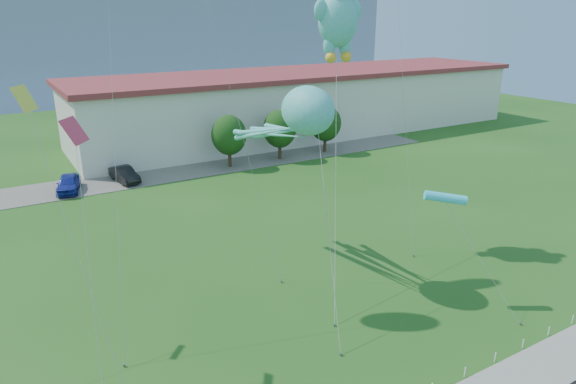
{
  "coord_description": "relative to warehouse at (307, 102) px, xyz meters",
  "views": [
    {
      "loc": [
        -11.18,
        -13.32,
        15.01
      ],
      "look_at": [
        1.54,
        8.0,
        6.44
      ],
      "focal_mm": 32.0,
      "sensor_mm": 36.0,
      "label": 1
    }
  ],
  "objects": [
    {
      "name": "parked_car_black",
      "position": [
        -26.73,
        -9.55,
        -3.35
      ],
      "size": [
        2.15,
        4.5,
        1.42
      ],
      "primitive_type": "imported",
      "rotation": [
        0.0,
        0.0,
        0.15
      ],
      "color": "black",
      "rests_on": "parking_strip"
    },
    {
      "name": "parking_strip",
      "position": [
        -26.0,
        -9.0,
        -4.09
      ],
      "size": [
        70.0,
        6.0,
        0.06
      ],
      "primitive_type": "cube",
      "color": "#59544C",
      "rests_on": "ground"
    },
    {
      "name": "octopus_kite",
      "position": [
        -22.15,
        -33.06,
        5.33
      ],
      "size": [
        4.0,
        13.5,
        11.48
      ],
      "color": "teal",
      "rests_on": "ground"
    },
    {
      "name": "parked_car_blue",
      "position": [
        -31.75,
        -9.91,
        -3.31
      ],
      "size": [
        2.9,
        4.76,
        1.51
      ],
      "primitive_type": "imported",
      "rotation": [
        0.0,
        0.0,
        -0.27
      ],
      "color": "navy",
      "rests_on": "parking_strip"
    },
    {
      "name": "small_kite_pink",
      "position": [
        -34.43,
        -37.13,
        5.5
      ],
      "size": [
        1.73,
        5.91,
        11.26
      ],
      "color": "#D62F48",
      "rests_on": "ground"
    },
    {
      "name": "tree_mid",
      "position": [
        -10.0,
        -10.0,
        -0.74
      ],
      "size": [
        3.6,
        3.6,
        5.47
      ],
      "color": "#3F2B19",
      "rests_on": "ground"
    },
    {
      "name": "tree_far",
      "position": [
        -4.0,
        -10.0,
        -0.74
      ],
      "size": [
        3.6,
        3.6,
        5.47
      ],
      "color": "#3F2B19",
      "rests_on": "ground"
    },
    {
      "name": "teddy_bear_kite",
      "position": [
        -17.27,
        -30.01,
        10.99
      ],
      "size": [
        8.17,
        10.41,
        17.75
      ],
      "color": "teal",
      "rests_on": "ground"
    },
    {
      "name": "small_kite_yellow",
      "position": [
        -35.5,
        -35.01,
        6.32
      ],
      "size": [
        2.3,
        7.05,
        12.29
      ],
      "color": "yellow",
      "rests_on": "ground"
    },
    {
      "name": "warehouse",
      "position": [
        0.0,
        0.0,
        0.0
      ],
      "size": [
        61.0,
        15.0,
        8.2
      ],
      "color": "beige",
      "rests_on": "ground"
    },
    {
      "name": "small_kite_cyan",
      "position": [
        -17.1,
        -39.83,
        1.78
      ],
      "size": [
        2.03,
        5.4,
        6.38
      ],
      "color": "#32CEE5",
      "rests_on": "ground"
    },
    {
      "name": "tree_near",
      "position": [
        -16.0,
        -10.0,
        -0.74
      ],
      "size": [
        3.6,
        3.6,
        5.47
      ],
      "color": "#3F2B19",
      "rests_on": "ground"
    },
    {
      "name": "hill_ridge",
      "position": [
        -26.0,
        76.0,
        8.38
      ],
      "size": [
        160.0,
        50.0,
        25.0
      ],
      "primitive_type": "cube",
      "color": "slate",
      "rests_on": "ground"
    }
  ]
}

